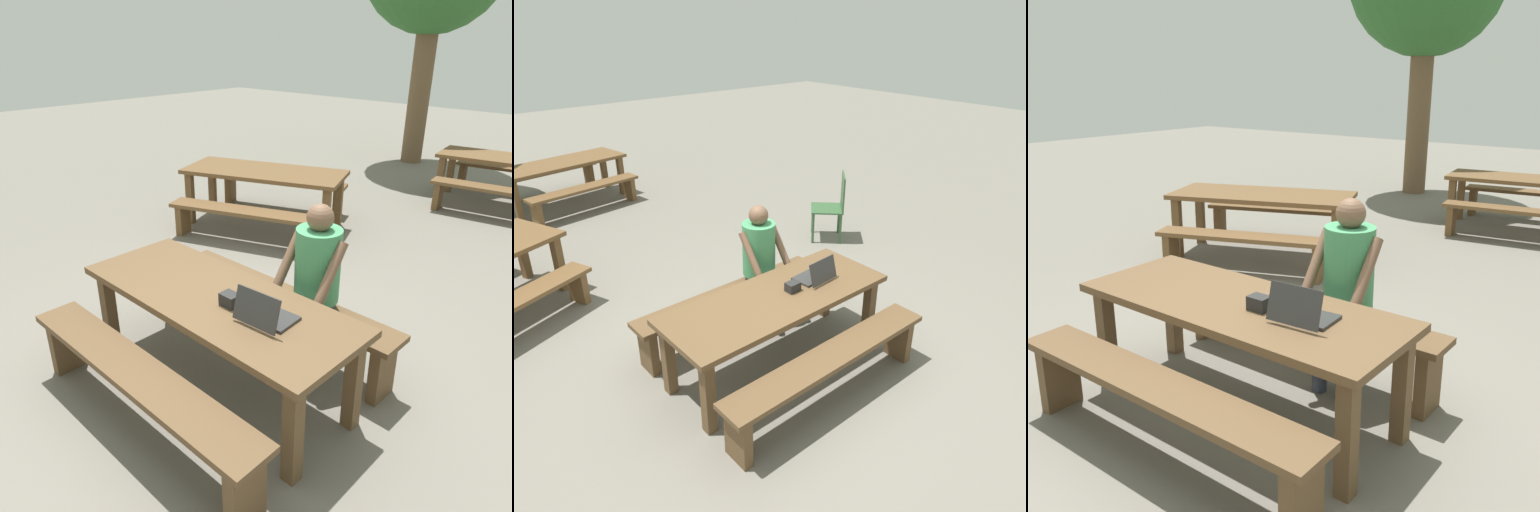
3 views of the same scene
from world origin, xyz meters
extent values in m
plane|color=slate|center=(0.00, 0.00, 0.00)|extent=(30.00, 30.00, 0.00)
cube|color=brown|center=(0.00, 0.00, 0.70)|extent=(2.07, 0.79, 0.05)
cube|color=brown|center=(-0.94, -0.30, 0.34)|extent=(0.09, 0.09, 0.67)
cube|color=brown|center=(0.94, -0.30, 0.34)|extent=(0.09, 0.09, 0.67)
cube|color=brown|center=(-0.94, 0.30, 0.34)|extent=(0.09, 0.09, 0.67)
cube|color=brown|center=(0.94, 0.30, 0.34)|extent=(0.09, 0.09, 0.67)
cube|color=brown|center=(0.00, -0.67, 0.46)|extent=(2.07, 0.30, 0.05)
cube|color=brown|center=(-0.94, -0.67, 0.22)|extent=(0.08, 0.24, 0.43)
cube|color=brown|center=(0.94, -0.67, 0.22)|extent=(0.08, 0.24, 0.43)
cube|color=brown|center=(0.00, 0.67, 0.46)|extent=(2.07, 0.30, 0.05)
cube|color=brown|center=(-0.94, 0.67, 0.22)|extent=(0.08, 0.24, 0.43)
cube|color=brown|center=(0.94, 0.67, 0.22)|extent=(0.08, 0.24, 0.43)
cube|color=#2D2D2D|center=(0.46, 0.04, 0.73)|extent=(0.34, 0.24, 0.02)
cube|color=#2D2D2D|center=(0.47, -0.10, 0.85)|extent=(0.33, 0.09, 0.21)
cube|color=#0F1933|center=(0.47, -0.09, 0.85)|extent=(0.30, 0.08, 0.19)
cube|color=black|center=(0.17, -0.02, 0.76)|extent=(0.12, 0.09, 0.08)
cylinder|color=#333847|center=(0.26, 0.49, 0.24)|extent=(0.10, 0.10, 0.48)
cylinder|color=#333847|center=(0.44, 0.49, 0.24)|extent=(0.10, 0.10, 0.48)
cube|color=#333847|center=(0.35, 0.58, 0.52)|extent=(0.28, 0.28, 0.12)
cylinder|color=#3F8C59|center=(0.35, 0.67, 0.83)|extent=(0.33, 0.33, 0.54)
cylinder|color=brown|center=(0.16, 0.57, 0.86)|extent=(0.07, 0.32, 0.41)
cylinder|color=brown|center=(0.53, 0.57, 0.86)|extent=(0.07, 0.32, 0.41)
sphere|color=brown|center=(0.35, 0.67, 1.19)|extent=(0.19, 0.19, 0.19)
cube|color=brown|center=(-1.98, 2.62, 0.70)|extent=(2.21, 1.52, 0.05)
cube|color=brown|center=(-2.72, 1.99, 0.34)|extent=(0.12, 0.12, 0.68)
cube|color=brown|center=(-1.00, 2.66, 0.34)|extent=(0.12, 0.12, 0.68)
cube|color=brown|center=(-2.95, 2.59, 0.34)|extent=(0.12, 0.12, 0.68)
cube|color=brown|center=(-1.24, 3.25, 0.34)|extent=(0.12, 0.12, 0.68)
cube|color=brown|center=(-1.72, 1.97, 0.40)|extent=(1.82, 0.94, 0.05)
cube|color=brown|center=(-2.49, 1.67, 0.19)|extent=(0.16, 0.25, 0.38)
cube|color=brown|center=(-0.96, 2.26, 0.19)|extent=(0.16, 0.25, 0.38)
cube|color=brown|center=(-2.23, 3.28, 0.40)|extent=(1.82, 0.94, 0.05)
cube|color=brown|center=(-3.00, 2.98, 0.19)|extent=(0.16, 0.25, 0.38)
cube|color=brown|center=(-1.47, 3.57, 0.19)|extent=(0.16, 0.25, 0.38)
cube|color=brown|center=(0.12, 5.59, 0.69)|extent=(2.14, 1.05, 0.05)
cube|color=brown|center=(-0.75, 5.18, 0.33)|extent=(0.10, 0.10, 0.67)
cube|color=brown|center=(-0.83, 5.74, 0.33)|extent=(0.10, 0.10, 0.67)
cube|color=brown|center=(0.22, 4.94, 0.41)|extent=(1.87, 0.56, 0.05)
cube|color=brown|center=(-0.59, 4.82, 0.19)|extent=(0.11, 0.25, 0.39)
cube|color=brown|center=(0.03, 6.25, 0.41)|extent=(1.87, 0.56, 0.05)
cube|color=brown|center=(-0.79, 6.13, 0.19)|extent=(0.11, 0.25, 0.39)
cylinder|color=brown|center=(-2.25, 7.21, 1.40)|extent=(0.39, 0.39, 2.80)
camera|label=1|loc=(2.19, -1.90, 2.33)|focal=34.42mm
camera|label=2|loc=(-2.46, -2.81, 2.94)|focal=34.95mm
camera|label=3|loc=(2.17, -2.41, 2.02)|focal=40.97mm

